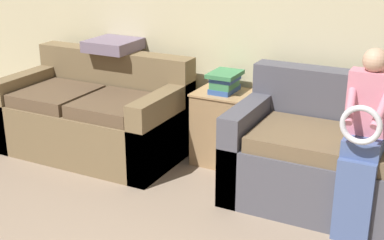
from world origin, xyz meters
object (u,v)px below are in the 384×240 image
at_px(couch_main, 373,166).
at_px(couch_side, 96,117).
at_px(book_stack, 225,82).
at_px(child_left_seated, 364,138).
at_px(side_shelf, 224,127).
at_px(throw_pillow, 113,45).

bearing_deg(couch_main, couch_side, -179.49).
bearing_deg(book_stack, couch_side, -165.44).
bearing_deg(child_left_seated, side_shelf, 152.69).
distance_m(couch_main, couch_side, 2.40).
relative_size(book_stack, throw_pillow, 0.71).
distance_m(couch_side, child_left_seated, 2.42).
height_order(couch_side, book_stack, couch_side).
distance_m(couch_side, throw_pillow, 0.67).
relative_size(couch_main, book_stack, 6.61).
relative_size(side_shelf, book_stack, 2.10).
relative_size(child_left_seated, side_shelf, 1.95).
distance_m(child_left_seated, throw_pillow, 2.46).
height_order(couch_main, child_left_seated, child_left_seated).
relative_size(child_left_seated, book_stack, 4.08).
distance_m(child_left_seated, book_stack, 1.40).
height_order(child_left_seated, side_shelf, child_left_seated).
bearing_deg(book_stack, throw_pillow, 178.96).
bearing_deg(couch_side, couch_main, 0.51).
bearing_deg(throw_pillow, child_left_seated, -15.56).
xyz_separation_m(couch_main, side_shelf, (-1.28, 0.28, -0.01)).
xyz_separation_m(couch_main, child_left_seated, (-0.03, -0.37, 0.34)).
xyz_separation_m(couch_main, couch_side, (-2.40, -0.02, -0.01)).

